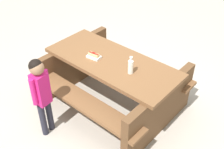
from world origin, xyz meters
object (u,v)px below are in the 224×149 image
Objects in this scene: hotdog_tray at (94,56)px; child_in_coat at (41,89)px; picnic_table at (112,79)px; soda_bottle at (131,66)px.

child_in_coat is (0.17, 0.81, -0.08)m from hotdog_tray.
picnic_table is at bearing -161.63° from hotdog_tray.
hotdog_tray is 0.83m from child_in_coat.
hotdog_tray is (0.23, 0.08, 0.34)m from picnic_table.
child_in_coat reaches higher than picnic_table.
child_in_coat is (0.40, 0.89, 0.26)m from picnic_table.
child_in_coat reaches higher than hotdog_tray.
child_in_coat is at bearing 78.39° from hotdog_tray.
hotdog_tray reaches higher than picnic_table.
soda_bottle is 0.21× the size of child_in_coat.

